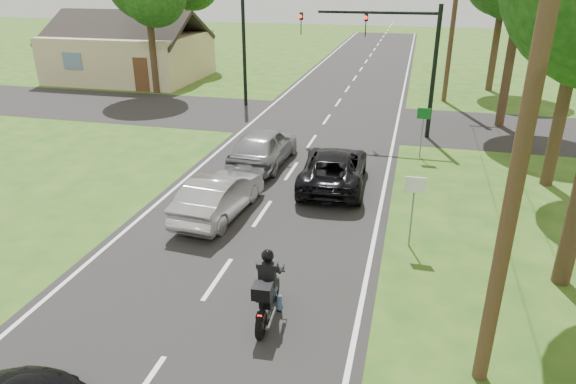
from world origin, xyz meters
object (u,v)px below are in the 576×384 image
object	(u,v)px
motorcycle_rider	(267,293)
dark_suv	(334,168)
silver_sedan	(219,195)
silver_suv	(264,146)
utility_pole_near	(527,123)
traffic_signal	(394,47)
sign_green	(423,121)
utility_pole_far	(454,13)
sign_white	(414,195)

from	to	relation	value
motorcycle_rider	dark_suv	distance (m)	8.24
dark_suv	silver_sedan	world-z (taller)	silver_sedan
silver_sedan	silver_suv	bearing A→B (deg)	-85.68
utility_pole_near	motorcycle_rider	bearing A→B (deg)	170.70
traffic_signal	sign_green	bearing A→B (deg)	-62.62
motorcycle_rider	traffic_signal	size ratio (longest dim) A/B	0.32
dark_suv	traffic_signal	distance (m)	7.96
silver_suv	utility_pole_near	bearing A→B (deg)	127.85
utility_pole_far	dark_suv	bearing A→B (deg)	-106.17
motorcycle_rider	utility_pole_near	bearing A→B (deg)	-12.50
traffic_signal	sign_white	xyz separation A→B (m)	(1.36, -11.02, -2.54)
utility_pole_far	sign_green	xyz separation A→B (m)	(-1.30, -11.02, -3.49)
traffic_signal	silver_suv	bearing A→B (deg)	-129.64
silver_sedan	traffic_signal	bearing A→B (deg)	-109.21
traffic_signal	utility_pole_near	distance (m)	16.28
motorcycle_rider	dark_suv	xyz separation A→B (m)	(0.14, 8.24, -0.01)
silver_sedan	traffic_signal	distance (m)	11.92
silver_suv	sign_white	size ratio (longest dim) A/B	2.16
utility_pole_far	sign_green	world-z (taller)	utility_pole_far
utility_pole_near	utility_pole_far	size ratio (longest dim) A/B	1.00
motorcycle_rider	utility_pole_far	bearing A→B (deg)	75.86
traffic_signal	sign_green	size ratio (longest dim) A/B	3.00
silver_sedan	sign_green	bearing A→B (deg)	-125.16
utility_pole_far	motorcycle_rider	bearing A→B (deg)	-100.94
motorcycle_rider	utility_pole_far	size ratio (longest dim) A/B	0.20
dark_suv	sign_green	world-z (taller)	sign_green
dark_suv	silver_suv	world-z (taller)	silver_suv
dark_suv	sign_white	world-z (taller)	sign_white
motorcycle_rider	sign_white	bearing A→B (deg)	51.58
sign_white	dark_suv	bearing A→B (deg)	125.54
traffic_signal	utility_pole_far	xyz separation A→B (m)	(2.86, 8.00, 0.95)
silver_sedan	sign_white	size ratio (longest dim) A/B	1.96
motorcycle_rider	silver_suv	bearing A→B (deg)	103.78
silver_sedan	utility_pole_near	bearing A→B (deg)	148.15
motorcycle_rider	utility_pole_far	xyz separation A→B (m)	(4.50, 23.26, 4.39)
utility_pole_near	utility_pole_far	xyz separation A→B (m)	(0.00, 24.00, 0.00)
silver_suv	traffic_signal	size ratio (longest dim) A/B	0.72
utility_pole_far	utility_pole_near	bearing A→B (deg)	-90.00
traffic_signal	utility_pole_near	xyz separation A→B (m)	(2.86, -16.00, 0.95)
silver_sedan	utility_pole_far	bearing A→B (deg)	-107.38
traffic_signal	sign_white	size ratio (longest dim) A/B	3.00
utility_pole_far	silver_suv	bearing A→B (deg)	-118.83
dark_suv	utility_pole_far	world-z (taller)	utility_pole_far
silver_sedan	traffic_signal	size ratio (longest dim) A/B	0.65
utility_pole_far	sign_white	size ratio (longest dim) A/B	4.71
utility_pole_far	sign_green	distance (m)	11.63
traffic_signal	utility_pole_near	world-z (taller)	utility_pole_near
silver_sedan	utility_pole_far	xyz separation A→B (m)	(7.50, 18.43, 4.39)
dark_suv	sign_green	distance (m)	5.12
sign_white	silver_suv	bearing A→B (deg)	137.48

